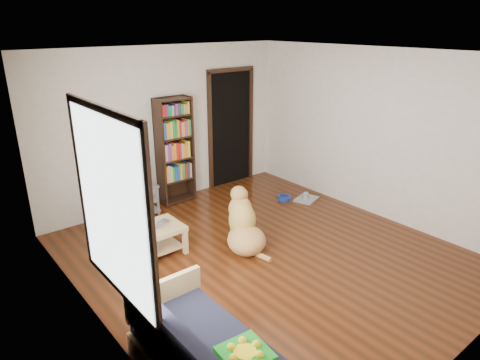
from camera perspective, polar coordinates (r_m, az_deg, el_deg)
ground at (r=5.84m, az=3.49°, el=-9.91°), size 5.00×5.00×0.00m
ceiling at (r=5.05m, az=4.14°, el=16.48°), size 5.00×5.00×0.00m
wall_back at (r=7.26m, az=-9.84°, el=7.06°), size 4.50×0.00×4.50m
wall_front at (r=4.00m, az=29.10°, el=-6.66°), size 4.50×0.00×4.50m
wall_left at (r=4.20m, az=-19.43°, el=-3.87°), size 0.00×5.00×5.00m
wall_right at (r=6.98m, az=17.56°, el=5.86°), size 0.00×5.00×5.00m
green_cushion at (r=3.61m, az=0.68°, el=-22.61°), size 0.40×0.40×0.12m
laptop at (r=5.77m, az=-10.50°, el=-5.96°), size 0.37×0.27×0.03m
dog_bowl at (r=7.53m, az=5.91°, el=-2.35°), size 0.22×0.22×0.08m
grey_rag at (r=7.59m, az=8.85°, el=-2.52°), size 0.48×0.43×0.03m
window at (r=3.69m, az=-16.80°, el=-3.55°), size 0.03×1.46×1.70m
doorway at (r=8.01m, az=-1.24°, el=7.28°), size 1.03×0.05×2.19m
tv_stand at (r=6.98m, az=-14.71°, el=-2.80°), size 0.90×0.45×0.50m
crt_tv at (r=6.83m, az=-15.14°, el=0.92°), size 0.55×0.52×0.58m
bookshelf at (r=7.23m, az=-8.73°, el=4.60°), size 0.60×0.30×1.80m
coffee_table at (r=5.85m, az=-10.56°, el=-7.02°), size 0.55×0.55×0.40m
dog at (r=5.89m, az=0.48°, el=-6.16°), size 0.70×1.01×0.84m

